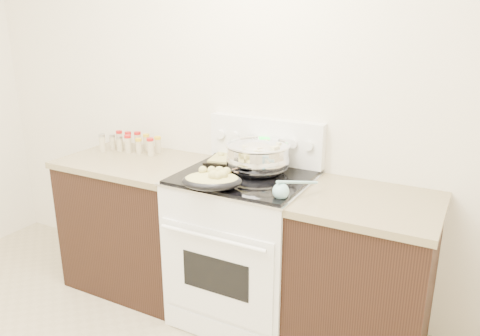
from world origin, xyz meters
The scene contains 9 objects.
counter_left centered at (-0.48, 1.43, 0.46)m, with size 0.93×0.67×0.92m.
counter_right centered at (1.08, 1.43, 0.46)m, with size 0.73×0.67×0.92m.
kitchen_range centered at (0.35, 1.42, 0.49)m, with size 0.78×0.73×1.22m.
mixing_bowl centered at (0.40, 1.51, 1.03)m, with size 0.49×0.49×0.23m.
roasting_pan centered at (0.30, 1.14, 0.99)m, with size 0.40×0.35×0.12m.
baking_sheet centered at (0.23, 1.64, 0.96)m, with size 0.48×0.38×0.06m.
wooden_spoon centered at (0.26, 1.22, 0.95)m, with size 0.04×0.29×0.04m.
blue_ladle centered at (0.69, 1.20, 0.98)m, with size 0.17×0.27×0.11m.
spice_jars centered at (-0.62, 1.57, 0.98)m, with size 0.40×0.22×0.13m.
Camera 1 is at (1.54, -0.87, 1.82)m, focal length 35.00 mm.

